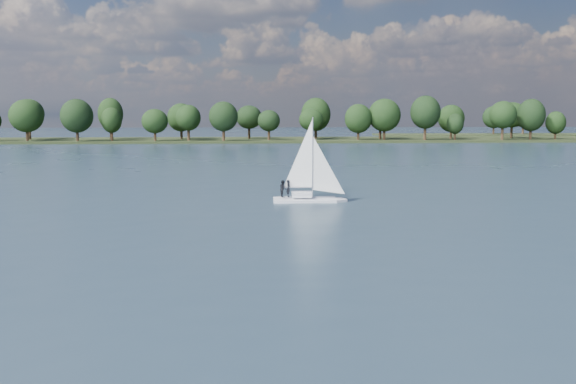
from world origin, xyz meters
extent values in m
plane|color=#233342|center=(0.00, 100.00, 0.00)|extent=(700.00, 700.00, 0.00)
cube|color=black|center=(0.00, 212.00, 0.00)|extent=(660.00, 40.00, 1.50)
cube|color=white|center=(-2.40, 53.26, 0.00)|extent=(7.11, 2.11, 0.83)
cube|color=white|center=(-2.40, 53.26, 0.83)|extent=(2.10, 1.29, 0.52)
cylinder|color=#B9B8BF|center=(-2.40, 53.26, 4.74)|extent=(0.12, 0.12, 8.33)
imported|color=black|center=(-4.30, 53.45, 1.45)|extent=(0.45, 0.67, 1.80)
imported|color=black|center=(-4.88, 53.25, 1.45)|extent=(0.81, 0.97, 1.80)
camera|label=1|loc=(-9.17, -13.30, 9.16)|focal=40.00mm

